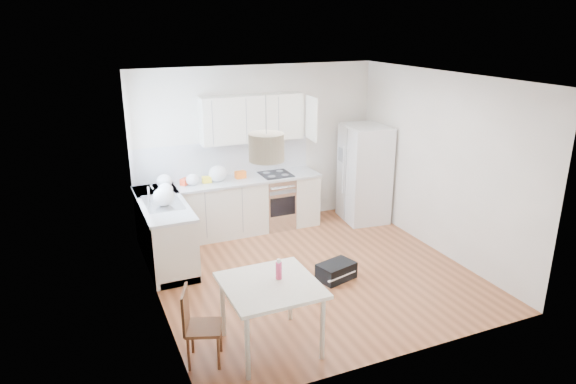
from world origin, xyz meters
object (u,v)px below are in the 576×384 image
object	(u,v)px
dining_table	(271,291)
dining_chair	(204,326)
refrigerator	(365,173)
gym_bag	(336,271)

from	to	relation	value
dining_table	dining_chair	world-z (taller)	dining_chair
refrigerator	dining_chair	bearing A→B (deg)	-135.60
refrigerator	gym_bag	xyz separation A→B (m)	(-1.53, -1.81, -0.73)
dining_table	dining_chair	xyz separation A→B (m)	(-0.72, 0.04, -0.27)
dining_chair	refrigerator	bearing A→B (deg)	58.18
refrigerator	dining_chair	size ratio (longest dim) A/B	2.01
refrigerator	gym_bag	distance (m)	2.48
dining_table	gym_bag	world-z (taller)	dining_table
refrigerator	dining_table	size ratio (longest dim) A/B	1.72
gym_bag	refrigerator	bearing A→B (deg)	34.54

